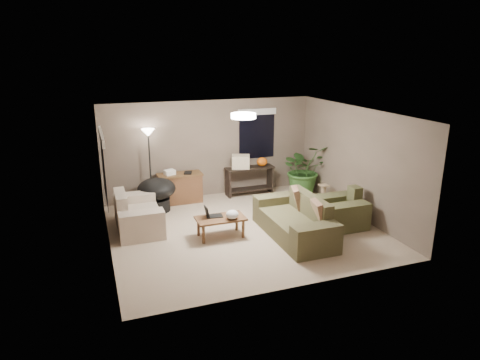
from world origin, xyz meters
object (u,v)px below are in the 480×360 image
object	(u,v)px
main_sofa	(296,222)
loveseat	(137,216)
coffee_table	(221,220)
floor_lamp	(149,142)
houseplant	(304,174)
cat_scratching_post	(323,196)
papasan_chair	(157,192)
desk	(180,188)
armchair	(340,212)
console_table	(250,179)

from	to	relation	value
main_sofa	loveseat	world-z (taller)	same
coffee_table	floor_lamp	xyz separation A→B (m)	(-1.04, 2.41, 1.24)
loveseat	houseplant	size ratio (longest dim) A/B	1.17
cat_scratching_post	papasan_chair	bearing A→B (deg)	166.82
loveseat	desk	xyz separation A→B (m)	(1.24, 1.35, 0.08)
coffee_table	desk	bearing A→B (deg)	97.95
armchair	console_table	bearing A→B (deg)	112.52
console_table	cat_scratching_post	world-z (taller)	console_table
console_table	desk	bearing A→B (deg)	179.97
coffee_table	cat_scratching_post	bearing A→B (deg)	18.71
houseplant	cat_scratching_post	size ratio (longest dim) A/B	2.73
main_sofa	papasan_chair	bearing A→B (deg)	135.08
main_sofa	papasan_chair	world-z (taller)	main_sofa
console_table	floor_lamp	bearing A→B (deg)	178.77
desk	console_table	world-z (taller)	same
loveseat	floor_lamp	xyz separation A→B (m)	(0.53, 1.41, 1.30)
armchair	desk	size ratio (longest dim) A/B	0.91
coffee_table	console_table	distance (m)	2.81
desk	papasan_chair	xyz separation A→B (m)	(-0.65, -0.40, 0.09)
loveseat	armchair	size ratio (longest dim) A/B	1.60
floor_lamp	houseplant	world-z (taller)	floor_lamp
coffee_table	desk	xyz separation A→B (m)	(-0.33, 2.35, 0.02)
coffee_table	cat_scratching_post	world-z (taller)	cat_scratching_post
desk	houseplant	xyz separation A→B (m)	(3.25, -0.43, 0.15)
papasan_chair	cat_scratching_post	distance (m)	4.10
armchair	floor_lamp	world-z (taller)	floor_lamp
armchair	console_table	xyz separation A→B (m)	(-1.10, 2.65, 0.14)
console_table	cat_scratching_post	xyz separation A→B (m)	(1.46, -1.33, -0.22)
papasan_chair	houseplant	bearing A→B (deg)	-0.36
main_sofa	loveseat	distance (m)	3.38
cat_scratching_post	console_table	bearing A→B (deg)	137.65
houseplant	cat_scratching_post	xyz separation A→B (m)	(0.08, -0.91, -0.32)
console_table	main_sofa	bearing A→B (deg)	-91.53
desk	houseplant	distance (m)	3.29
loveseat	desk	size ratio (longest dim) A/B	1.45
desk	papasan_chair	world-z (taller)	papasan_chair
papasan_chair	loveseat	bearing A→B (deg)	-121.83
armchair	desk	distance (m)	3.98
desk	houseplant	size ratio (longest dim) A/B	0.81
coffee_table	papasan_chair	distance (m)	2.18
loveseat	papasan_chair	world-z (taller)	loveseat
coffee_table	desk	size ratio (longest dim) A/B	0.91
desk	floor_lamp	world-z (taller)	floor_lamp
loveseat	cat_scratching_post	world-z (taller)	loveseat
loveseat	houseplant	bearing A→B (deg)	11.66
main_sofa	armchair	distance (m)	1.19
desk	console_table	size ratio (longest dim) A/B	0.85
armchair	coffee_table	world-z (taller)	armchair
papasan_chair	armchair	bearing A→B (deg)	-31.86
main_sofa	floor_lamp	size ratio (longest dim) A/B	1.15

